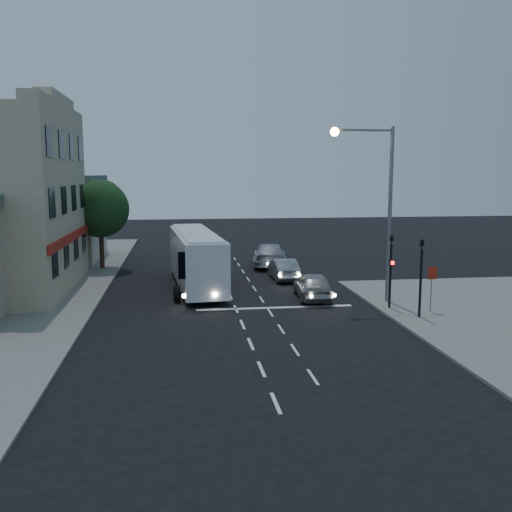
{
  "coord_description": "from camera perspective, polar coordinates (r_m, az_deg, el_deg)",
  "views": [
    {
      "loc": [
        -2.74,
        -25.9,
        6.76
      ],
      "look_at": [
        1.47,
        5.29,
        2.2
      ],
      "focal_mm": 40.0,
      "sensor_mm": 36.0,
      "label": 1
    }
  ],
  "objects": [
    {
      "name": "tour_bus",
      "position": [
        34.09,
        -6.02,
        -0.13
      ],
      "size": [
        3.17,
        11.13,
        3.37
      ],
      "rotation": [
        0.0,
        0.0,
        0.08
      ],
      "color": "white",
      "rests_on": "ground"
    },
    {
      "name": "road_markings",
      "position": [
        30.25,
        0.16,
        -4.66
      ],
      "size": [
        8.0,
        30.55,
        0.01
      ],
      "color": "silver",
      "rests_on": "ground"
    },
    {
      "name": "car_sedan_a",
      "position": [
        36.67,
        2.76,
        -1.32
      ],
      "size": [
        1.48,
        4.12,
        1.35
      ],
      "primitive_type": "imported",
      "rotation": [
        0.0,
        0.0,
        3.15
      ],
      "color": "#9FA0A6",
      "rests_on": "ground"
    },
    {
      "name": "traffic_signal_side",
      "position": [
        27.4,
        16.19,
        -1.2
      ],
      "size": [
        0.18,
        0.15,
        4.1
      ],
      "color": "black",
      "rests_on": "sidewalk_near"
    },
    {
      "name": "street_tree",
      "position": [
        41.35,
        -15.33,
        4.82
      ],
      "size": [
        4.0,
        4.0,
        6.2
      ],
      "color": "black",
      "rests_on": "sidewalk_far"
    },
    {
      "name": "car_sedan_b",
      "position": [
        41.92,
        1.38,
        0.12
      ],
      "size": [
        3.25,
        6.07,
        1.67
      ],
      "primitive_type": "imported",
      "rotation": [
        0.0,
        0.0,
        2.98
      ],
      "color": "#A4A8B0",
      "rests_on": "ground"
    },
    {
      "name": "sidewalk_far",
      "position": [
        36.05,
        -24.11,
        -3.2
      ],
      "size": [
        12.0,
        50.0,
        0.12
      ],
      "primitive_type": "cube",
      "color": "slate",
      "rests_on": "ground"
    },
    {
      "name": "traffic_signal_main",
      "position": [
        28.94,
        13.34,
        -0.61
      ],
      "size": [
        0.25,
        0.35,
        4.1
      ],
      "color": "black",
      "rests_on": "sidewalk_near"
    },
    {
      "name": "ground",
      "position": [
        26.91,
        -1.6,
        -6.31
      ],
      "size": [
        120.0,
        120.0,
        0.0
      ],
      "primitive_type": "plane",
      "color": "black"
    },
    {
      "name": "low_building_north",
      "position": [
        47.26,
        -20.87,
        3.62
      ],
      "size": [
        9.4,
        9.4,
        6.5
      ],
      "color": "tan",
      "rests_on": "sidewalk_far"
    },
    {
      "name": "regulatory_sign",
      "position": [
        28.81,
        17.17,
        -2.45
      ],
      "size": [
        0.45,
        0.12,
        2.2
      ],
      "color": "slate",
      "rests_on": "sidewalk_near"
    },
    {
      "name": "car_suv",
      "position": [
        31.13,
        5.71,
        -2.96
      ],
      "size": [
        2.04,
        4.42,
        1.47
      ],
      "primitive_type": "imported",
      "rotation": [
        0.0,
        0.0,
        3.07
      ],
      "color": "#9C9C9C",
      "rests_on": "ground"
    },
    {
      "name": "streetlight",
      "position": [
        29.87,
        12.12,
        6.09
      ],
      "size": [
        3.32,
        0.44,
        9.0
      ],
      "color": "slate",
      "rests_on": "sidewalk_near"
    }
  ]
}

